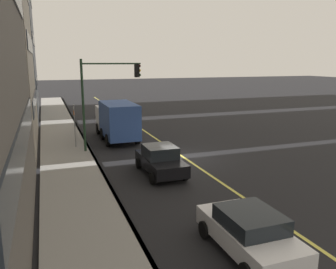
{
  "coord_description": "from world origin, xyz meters",
  "views": [
    {
      "loc": [
        -19.23,
        8.05,
        5.95
      ],
      "look_at": [
        -0.38,
        1.21,
        1.66
      ],
      "focal_mm": 36.54,
      "sensor_mm": 36.0,
      "label": 1
    }
  ],
  "objects_px": {
    "car_black": "(160,160)",
    "street_sign_post": "(75,123)",
    "car_white": "(249,231)",
    "truck_blue": "(117,120)",
    "traffic_light_mast": "(105,89)"
  },
  "relations": [
    {
      "from": "truck_blue",
      "to": "traffic_light_mast",
      "type": "xyz_separation_m",
      "value": [
        -3.27,
        1.38,
        2.6
      ]
    },
    {
      "from": "car_white",
      "to": "street_sign_post",
      "type": "bearing_deg",
      "value": 14.26
    },
    {
      "from": "car_black",
      "to": "street_sign_post",
      "type": "height_order",
      "value": "street_sign_post"
    },
    {
      "from": "traffic_light_mast",
      "to": "truck_blue",
      "type": "bearing_deg",
      "value": -22.82
    },
    {
      "from": "traffic_light_mast",
      "to": "car_black",
      "type": "bearing_deg",
      "value": -161.99
    },
    {
      "from": "street_sign_post",
      "to": "traffic_light_mast",
      "type": "bearing_deg",
      "value": -123.89
    },
    {
      "from": "car_white",
      "to": "truck_blue",
      "type": "bearing_deg",
      "value": 1.98
    },
    {
      "from": "truck_blue",
      "to": "street_sign_post",
      "type": "distance_m",
      "value": 3.87
    },
    {
      "from": "car_white",
      "to": "truck_blue",
      "type": "distance_m",
      "value": 17.42
    },
    {
      "from": "car_white",
      "to": "street_sign_post",
      "type": "xyz_separation_m",
      "value": [
        15.43,
        3.92,
        1.08
      ]
    },
    {
      "from": "truck_blue",
      "to": "traffic_light_mast",
      "type": "distance_m",
      "value": 4.4
    },
    {
      "from": "traffic_light_mast",
      "to": "street_sign_post",
      "type": "height_order",
      "value": "traffic_light_mast"
    },
    {
      "from": "car_black",
      "to": "street_sign_post",
      "type": "bearing_deg",
      "value": 28.38
    },
    {
      "from": "car_white",
      "to": "truck_blue",
      "type": "height_order",
      "value": "truck_blue"
    },
    {
      "from": "car_black",
      "to": "truck_blue",
      "type": "xyz_separation_m",
      "value": [
        9.02,
        0.49,
        0.81
      ]
    }
  ]
}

